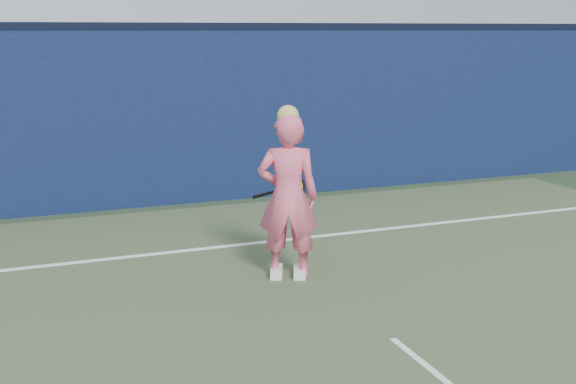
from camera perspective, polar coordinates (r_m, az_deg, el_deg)
name	(u,v)px	position (r m, az deg, el deg)	size (l,w,h in m)	color
backstop_wall	(214,116)	(10.81, -5.84, 5.99)	(24.00, 0.40, 2.50)	#0D163C
wall_cap	(212,26)	(10.73, -6.00, 12.90)	(24.00, 0.42, 0.10)	black
player	(288,196)	(7.29, 0.00, -0.35)	(0.73, 0.61, 1.78)	#F55F81
racket	(289,188)	(7.72, 0.06, 0.29)	(0.55, 0.24, 0.31)	black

